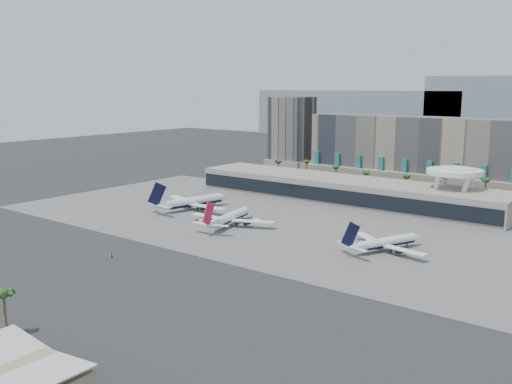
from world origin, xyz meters
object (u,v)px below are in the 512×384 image
Objects in this scene: airliner_centre at (229,218)px; airliner_right at (384,242)px; airliner_left at (192,202)px; service_vehicle_a at (203,220)px; taxiway_sign at (111,255)px; service_vehicle_b at (257,221)px.

airliner_centre reaches higher than airliner_right.
airliner_left reaches higher than service_vehicle_a.
airliner_left is 106.33m from airliner_right.
airliner_centre is at bearing 106.36° from taxiway_sign.
airliner_left is at bearing -161.52° from airliner_right.
airliner_left is at bearing -164.86° from service_vehicle_b.
service_vehicle_a is 24.07m from service_vehicle_b.
airliner_right is at bearing 13.90° from service_vehicle_b.
airliner_centre is 13.73m from service_vehicle_a.
airliner_centre is at bearing -152.39° from airliner_right.
airliner_centre is 60.83m from taxiway_sign.
airliner_left is 1.28× the size of airliner_right.
taxiway_sign is (32.39, -74.71, -3.50)m from airliner_left.
airliner_left reaches higher than airliner_right.
airliner_left is 28.26m from service_vehicle_a.
airliner_left is 42.85m from service_vehicle_b.
service_vehicle_a is 1.13× the size of service_vehicle_b.
airliner_left reaches higher than airliner_centre.
taxiway_sign is at bearing -53.97° from airliner_left.
airliner_left is at bearing 160.09° from service_vehicle_a.
taxiway_sign is (-73.60, -66.16, -2.78)m from airliner_right.
airliner_right is 63.64m from service_vehicle_b.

